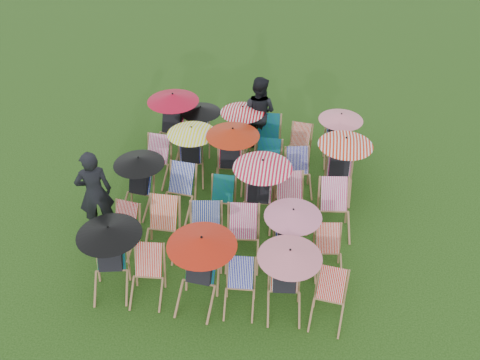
# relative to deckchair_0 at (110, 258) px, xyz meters

# --- Properties ---
(ground) EXTENTS (100.00, 100.00, 0.00)m
(ground) POSITION_rel_deckchair_0_xyz_m (1.90, 2.13, -0.71)
(ground) COLOR #17320B
(ground) RESTS_ON ground
(deckchair_0) EXTENTS (1.13, 1.23, 1.34)m
(deckchair_0) POSITION_rel_deckchair_0_xyz_m (0.00, 0.00, 0.00)
(deckchair_0) COLOR #986D47
(deckchair_0) RESTS_ON ground
(deckchair_1) EXTENTS (0.64, 0.86, 0.89)m
(deckchair_1) POSITION_rel_deckchair_0_xyz_m (0.67, -0.10, -0.26)
(deckchair_1) COLOR #986D47
(deckchair_1) RESTS_ON ground
(deckchair_2) EXTENTS (1.18, 1.25, 1.40)m
(deckchair_2) POSITION_rel_deckchair_0_xyz_m (1.61, -0.08, 0.03)
(deckchair_2) COLOR #986D47
(deckchair_2) RESTS_ON ground
(deckchair_3) EXTENTS (0.59, 0.79, 0.83)m
(deckchair_3) POSITION_rel_deckchair_0_xyz_m (2.31, -0.12, -0.29)
(deckchair_3) COLOR #986D47
(deckchair_3) RESTS_ON ground
(deckchair_4) EXTENTS (1.08, 1.15, 1.28)m
(deckchair_4) POSITION_rel_deckchair_0_xyz_m (3.09, -0.03, -0.03)
(deckchair_4) COLOR #986D47
(deckchair_4) RESTS_ON ground
(deckchair_5) EXTENTS (0.66, 0.85, 0.85)m
(deckchair_5) POSITION_rel_deckchair_0_xyz_m (3.83, -0.17, -0.28)
(deckchair_5) COLOR #986D47
(deckchair_5) RESTS_ON ground
(deckchair_6) EXTENTS (0.68, 0.86, 0.85)m
(deckchair_6) POSITION_rel_deckchair_0_xyz_m (-0.15, 1.01, -0.28)
(deckchair_6) COLOR #986D47
(deckchair_6) RESTS_ON ground
(deckchair_7) EXTENTS (0.66, 0.91, 0.99)m
(deckchair_7) POSITION_rel_deckchair_0_xyz_m (0.62, 1.08, -0.21)
(deckchair_7) COLOR #986D47
(deckchair_7) RESTS_ON ground
(deckchair_8) EXTENTS (0.79, 1.01, 1.01)m
(deckchair_8) POSITION_rel_deckchair_0_xyz_m (1.50, 0.98, -0.20)
(deckchair_8) COLOR #986D47
(deckchair_8) RESTS_ON ground
(deckchair_9) EXTENTS (0.74, 0.97, 1.00)m
(deckchair_9) POSITION_rel_deckchair_0_xyz_m (2.20, 1.04, -0.21)
(deckchair_9) COLOR #986D47
(deckchair_9) RESTS_ON ground
(deckchair_10) EXTENTS (1.05, 1.14, 1.25)m
(deckchair_10) POSITION_rel_deckchair_0_xyz_m (3.08, 1.03, -0.05)
(deckchair_10) COLOR #986D47
(deckchair_10) RESTS_ON ground
(deckchair_11) EXTENTS (0.65, 0.83, 0.83)m
(deckchair_11) POSITION_rel_deckchair_0_xyz_m (3.81, 0.97, -0.29)
(deckchair_11) COLOR #986D47
(deckchair_11) RESTS_ON ground
(deckchair_12) EXTENTS (1.05, 1.11, 1.25)m
(deckchair_12) POSITION_rel_deckchair_0_xyz_m (-0.18, 2.22, -0.05)
(deckchair_12) COLOR #986D47
(deckchair_12) RESTS_ON ground
(deckchair_13) EXTENTS (0.74, 0.96, 0.97)m
(deckchair_13) POSITION_rel_deckchair_0_xyz_m (0.67, 2.23, -0.22)
(deckchair_13) COLOR #986D47
(deckchair_13) RESTS_ON ground
(deckchair_14) EXTENTS (0.57, 0.79, 0.85)m
(deckchair_14) POSITION_rel_deckchair_0_xyz_m (1.60, 2.13, -0.29)
(deckchair_14) COLOR #986D47
(deckchair_14) RESTS_ON ground
(deckchair_15) EXTENTS (1.19, 1.24, 1.41)m
(deckchair_15) POSITION_rel_deckchair_0_xyz_m (2.37, 2.23, 0.04)
(deckchair_15) COLOR #986D47
(deckchair_15) RESTS_ON ground
(deckchair_16) EXTENTS (0.83, 1.02, 0.99)m
(deckchair_16) POSITION_rel_deckchair_0_xyz_m (3.02, 2.20, -0.21)
(deckchair_16) COLOR #986D47
(deckchair_16) RESTS_ON ground
(deckchair_17) EXTENTS (0.77, 1.00, 1.01)m
(deckchair_17) POSITION_rel_deckchair_0_xyz_m (3.91, 2.11, -0.21)
(deckchair_17) COLOR #986D47
(deckchair_17) RESTS_ON ground
(deckchair_18) EXTENTS (0.70, 0.92, 0.94)m
(deckchair_18) POSITION_rel_deckchair_0_xyz_m (-0.11, 3.27, -0.24)
(deckchair_18) COLOR #986D47
(deckchair_18) RESTS_ON ground
(deckchair_19) EXTENTS (1.09, 1.18, 1.29)m
(deckchair_19) POSITION_rel_deckchair_0_xyz_m (0.69, 3.43, -0.03)
(deckchair_19) COLOR #986D47
(deckchair_19) RESTS_ON ground
(deckchair_20) EXTENTS (1.17, 1.24, 1.39)m
(deckchair_20) POSITION_rel_deckchair_0_xyz_m (1.60, 3.35, 0.02)
(deckchair_20) COLOR #986D47
(deckchair_20) RESTS_ON ground
(deckchair_21) EXTENTS (0.67, 0.92, 0.98)m
(deckchair_21) POSITION_rel_deckchair_0_xyz_m (2.41, 3.38, -0.22)
(deckchair_21) COLOR #986D47
(deckchair_21) RESTS_ON ground
(deckchair_22) EXTENTS (0.74, 0.92, 0.90)m
(deckchair_22) POSITION_rel_deckchair_0_xyz_m (3.12, 3.32, -0.26)
(deckchair_22) COLOR #986D47
(deckchair_22) RESTS_ON ground
(deckchair_23) EXTENTS (1.17, 1.21, 1.38)m
(deckchair_23) POSITION_rel_deckchair_0_xyz_m (4.01, 3.34, 0.02)
(deckchair_23) COLOR #986D47
(deckchair_23) RESTS_ON ground
(deckchair_24) EXTENTS (1.23, 1.30, 1.46)m
(deckchair_24) POSITION_rel_deckchair_0_xyz_m (-0.04, 4.55, 0.06)
(deckchair_24) COLOR #986D47
(deckchair_24) RESTS_ON ground
(deckchair_25) EXTENTS (0.97, 1.05, 1.15)m
(deckchair_25) POSITION_rel_deckchair_0_xyz_m (0.65, 4.60, -0.10)
(deckchair_25) COLOR #986D47
(deckchair_25) RESTS_ON ground
(deckchair_26) EXTENTS (1.04, 1.11, 1.23)m
(deckchair_26) POSITION_rel_deckchair_0_xyz_m (1.62, 4.61, -0.06)
(deckchair_26) COLOR #986D47
(deckchair_26) RESTS_ON ground
(deckchair_27) EXTENTS (0.67, 0.92, 0.98)m
(deckchair_27) POSITION_rel_deckchair_0_xyz_m (2.31, 4.49, -0.22)
(deckchair_27) COLOR #986D47
(deckchair_27) RESTS_ON ground
(deckchair_28) EXTENTS (0.64, 0.83, 0.83)m
(deckchair_28) POSITION_rel_deckchair_0_xyz_m (3.07, 4.48, -0.29)
(deckchair_28) COLOR #986D47
(deckchair_28) RESTS_ON ground
(deckchair_29) EXTENTS (1.03, 1.09, 1.22)m
(deckchair_29) POSITION_rel_deckchair_0_xyz_m (3.94, 4.61, -0.06)
(deckchair_29) COLOR #986D47
(deckchair_29) RESTS_ON ground
(person_left) EXTENTS (0.81, 0.70, 1.88)m
(person_left) POSITION_rel_deckchair_0_xyz_m (-0.78, 1.45, 0.23)
(person_left) COLOR black
(person_left) RESTS_ON ground
(person_rear) EXTENTS (1.07, 0.94, 1.84)m
(person_rear) POSITION_rel_deckchair_0_xyz_m (2.03, 5.02, 0.21)
(person_rear) COLOR black
(person_rear) RESTS_ON ground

